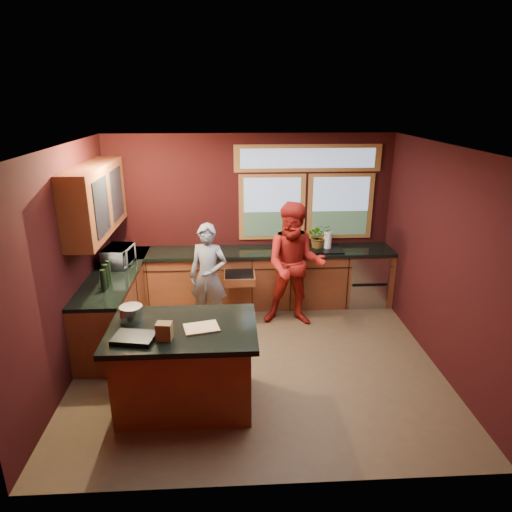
{
  "coord_description": "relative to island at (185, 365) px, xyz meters",
  "views": [
    {
      "loc": [
        -0.31,
        -5.1,
        3.23
      ],
      "look_at": [
        0.0,
        0.4,
        1.29
      ],
      "focal_mm": 32.0,
      "sensor_mm": 36.0,
      "label": 1
    }
  ],
  "objects": [
    {
      "name": "paper_bag",
      "position": [
        -0.15,
        -0.25,
        0.56
      ],
      "size": [
        0.16,
        0.14,
        0.18
      ],
      "primitive_type": "cube",
      "rotation": [
        0.0,
        0.0,
        -0.11
      ],
      "color": "brown",
      "rests_on": "island"
    },
    {
      "name": "back_counter",
      "position": [
        1.04,
        2.51,
        -0.01
      ],
      "size": [
        4.5,
        0.64,
        0.93
      ],
      "color": "maroon",
      "rests_on": "floor"
    },
    {
      "name": "island",
      "position": [
        0.0,
        0.0,
        0.0
      ],
      "size": [
        1.55,
        1.05,
        0.95
      ],
      "color": "maroon",
      "rests_on": "floor"
    },
    {
      "name": "person_grey",
      "position": [
        0.19,
        1.83,
        0.3
      ],
      "size": [
        0.65,
        0.52,
        1.55
      ],
      "primitive_type": "imported",
      "rotation": [
        0.0,
        0.0,
        -0.3
      ],
      "color": "slate",
      "rests_on": "floor"
    },
    {
      "name": "black_tray",
      "position": [
        -0.45,
        -0.25,
        0.49
      ],
      "size": [
        0.44,
        0.35,
        0.05
      ],
      "primitive_type": "cube",
      "rotation": [
        0.0,
        0.0,
        -0.18
      ],
      "color": "black",
      "rests_on": "island"
    },
    {
      "name": "microwave",
      "position": [
        -1.08,
        1.94,
        0.59
      ],
      "size": [
        0.4,
        0.55,
        0.28
      ],
      "primitive_type": "imported",
      "rotation": [
        0.0,
        0.0,
        1.45
      ],
      "color": "#999999",
      "rests_on": "left_counter"
    },
    {
      "name": "room_shell",
      "position": [
        0.24,
        1.14,
        1.32
      ],
      "size": [
        4.52,
        4.02,
        2.71
      ],
      "color": "black",
      "rests_on": "ground"
    },
    {
      "name": "floor",
      "position": [
        0.84,
        0.81,
        -0.48
      ],
      "size": [
        4.5,
        4.5,
        0.0
      ],
      "primitive_type": "plane",
      "color": "brown",
      "rests_on": "ground"
    },
    {
      "name": "paper_towel",
      "position": [
        2.05,
        2.51,
        0.59
      ],
      "size": [
        0.12,
        0.12,
        0.28
      ],
      "primitive_type": "cylinder",
      "color": "white",
      "rests_on": "back_counter"
    },
    {
      "name": "left_counter",
      "position": [
        -1.11,
        1.66,
        -0.01
      ],
      "size": [
        0.64,
        2.3,
        0.93
      ],
      "color": "maroon",
      "rests_on": "floor"
    },
    {
      "name": "person_red",
      "position": [
        1.44,
        1.83,
        0.44
      ],
      "size": [
        0.99,
        0.82,
        1.84
      ],
      "primitive_type": "imported",
      "rotation": [
        0.0,
        0.0,
        -0.14
      ],
      "color": "maroon",
      "rests_on": "floor"
    },
    {
      "name": "potted_plant",
      "position": [
        1.92,
        2.56,
        0.65
      ],
      "size": [
        0.36,
        0.31,
        0.4
      ],
      "primitive_type": "imported",
      "color": "#999999",
      "rests_on": "back_counter"
    },
    {
      "name": "stock_pot",
      "position": [
        -0.55,
        0.15,
        0.56
      ],
      "size": [
        0.24,
        0.24,
        0.18
      ],
      "primitive_type": "cylinder",
      "color": "silver",
      "rests_on": "island"
    },
    {
      "name": "cutting_board",
      "position": [
        0.2,
        -0.05,
        0.48
      ],
      "size": [
        0.4,
        0.32,
        0.02
      ],
      "primitive_type": "cube",
      "rotation": [
        0.0,
        0.0,
        0.23
      ],
      "color": "tan",
      "rests_on": "island"
    }
  ]
}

